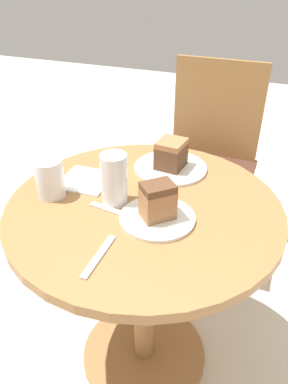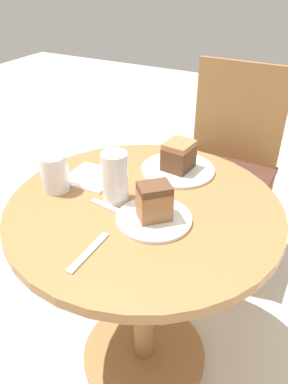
{
  "view_description": "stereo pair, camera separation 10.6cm",
  "coord_description": "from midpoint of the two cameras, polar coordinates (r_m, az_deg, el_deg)",
  "views": [
    {
      "loc": [
        0.33,
        -0.84,
        1.33
      ],
      "look_at": [
        0.0,
        0.0,
        0.76
      ],
      "focal_mm": 35.0,
      "sensor_mm": 36.0,
      "label": 1
    },
    {
      "loc": [
        0.42,
        -0.79,
        1.33
      ],
      "look_at": [
        0.0,
        0.0,
        0.76
      ],
      "focal_mm": 35.0,
      "sensor_mm": 36.0,
      "label": 2
    }
  ],
  "objects": [
    {
      "name": "fork",
      "position": [
        1.06,
        -7.52,
        -2.98
      ],
      "size": [
        0.15,
        0.04,
        0.0
      ],
      "rotation": [
        0.0,
        0.0,
        2.99
      ],
      "color": "silver",
      "rests_on": "table"
    },
    {
      "name": "spoon",
      "position": [
        0.92,
        -10.26,
        -9.71
      ],
      "size": [
        0.02,
        0.16,
        0.0
      ],
      "rotation": [
        0.0,
        0.0,
        1.58
      ],
      "color": "silver",
      "rests_on": "table"
    },
    {
      "name": "cake_slice_far",
      "position": [
        1.24,
        1.7,
        5.76
      ],
      "size": [
        0.09,
        0.1,
        0.09
      ],
      "rotation": [
        0.0,
        0.0,
        3.04
      ],
      "color": "brown",
      "rests_on": "plate_far"
    },
    {
      "name": "napkin_stack",
      "position": [
        1.21,
        -11.39,
        1.66
      ],
      "size": [
        0.15,
        0.15,
        0.01
      ],
      "rotation": [
        0.0,
        0.0,
        0.04
      ],
      "color": "white",
      "rests_on": "table"
    },
    {
      "name": "chair",
      "position": [
        1.8,
        7.96,
        4.8
      ],
      "size": [
        0.45,
        0.41,
        0.94
      ],
      "rotation": [
        0.0,
        0.0,
        -0.01
      ],
      "color": "olive",
      "rests_on": "ground_plane"
    },
    {
      "name": "ground_plane",
      "position": [
        1.61,
        -2.07,
        -23.58
      ],
      "size": [
        8.0,
        8.0,
        0.0
      ],
      "primitive_type": "plane",
      "color": "beige"
    },
    {
      "name": "plate_far",
      "position": [
        1.26,
        1.66,
        3.66
      ],
      "size": [
        0.24,
        0.24,
        0.01
      ],
      "color": "silver",
      "rests_on": "table"
    },
    {
      "name": "table",
      "position": [
        1.21,
        -2.56,
        -9.48
      ],
      "size": [
        0.8,
        0.8,
        0.72
      ],
      "color": "#9E6B3D",
      "rests_on": "ground_plane"
    },
    {
      "name": "glass_lemonade",
      "position": [
        1.07,
        -7.4,
        1.4
      ],
      "size": [
        0.08,
        0.08,
        0.15
      ],
      "color": "beige",
      "rests_on": "table"
    },
    {
      "name": "cake_slice_near",
      "position": [
        0.99,
        -0.97,
        -1.45
      ],
      "size": [
        0.11,
        0.11,
        0.1
      ],
      "rotation": [
        0.0,
        0.0,
        5.48
      ],
      "color": "#9E6B42",
      "rests_on": "plate_near"
    },
    {
      "name": "glass_water",
      "position": [
        1.15,
        -16.74,
        1.69
      ],
      "size": [
        0.08,
        0.08,
        0.12
      ],
      "color": "silver",
      "rests_on": "table"
    },
    {
      "name": "plate_near",
      "position": [
        1.02,
        -0.94,
        -4.05
      ],
      "size": [
        0.21,
        0.21,
        0.01
      ],
      "color": "silver",
      "rests_on": "table"
    }
  ]
}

